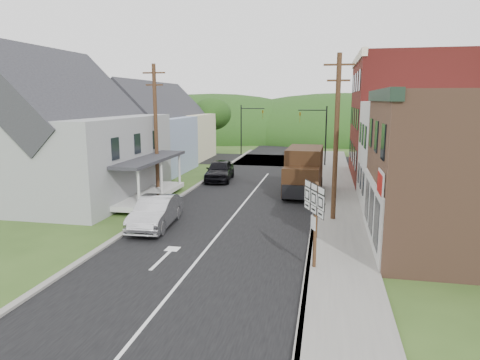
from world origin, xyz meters
The scene contains 25 objects.
ground centered at (0.00, 0.00, 0.00)m, with size 120.00×120.00×0.00m, color #2D4719.
road centered at (0.00, 10.00, 0.00)m, with size 9.00×90.00×0.02m, color black.
cross_road centered at (0.00, 27.00, 0.00)m, with size 60.00×9.00×0.02m, color black.
sidewalk_right centered at (5.90, 8.00, 0.07)m, with size 2.80×55.00×0.15m, color slate.
curb_right centered at (4.55, 8.00, 0.07)m, with size 0.20×55.00×0.15m, color slate.
curb_left centered at (-4.65, 8.00, 0.06)m, with size 0.30×55.00×0.12m, color slate.
storefront_tan centered at (11.30, 0.00, 3.50)m, with size 8.00×8.00×7.00m, color brown.
storefront_white centered at (11.30, 7.50, 3.25)m, with size 8.00×7.00×6.50m, color silver.
storefront_red centered at (11.30, 17.00, 5.00)m, with size 8.00×12.00×10.00m, color maroon.
house_gray centered at (-12.00, 6.00, 4.23)m, with size 10.20×12.24×8.35m.
house_blue centered at (-11.00, 17.00, 3.69)m, with size 7.14×8.16×7.28m.
house_cream centered at (-11.50, 26.00, 3.69)m, with size 7.14×8.16×7.28m.
utility_pole_right centered at (5.60, 3.50, 4.66)m, with size 1.60×0.26×9.00m.
utility_pole_left centered at (-6.50, 8.00, 4.66)m, with size 1.60×0.26×9.00m.
traffic_signal_right centered at (4.30, 23.50, 3.76)m, with size 2.87×0.20×6.00m.
traffic_signal_left centered at (-4.30, 30.50, 3.76)m, with size 2.87×0.20×6.00m.
tree_left_b centered at (-17.00, 12.00, 4.88)m, with size 4.80×4.80×6.94m.
tree_left_c centered at (-19.00, 20.00, 5.94)m, with size 5.80×5.80×8.41m.
tree_left_d centered at (-9.00, 32.00, 4.88)m, with size 4.80×4.80×6.94m.
forested_ridge centered at (0.00, 55.00, 0.00)m, with size 90.00×30.00×16.00m, color #1A3710.
silver_sedan centered at (-3.53, 0.44, 0.80)m, with size 1.70×4.88×1.61m, color #B8B7BC.
dark_sedan centered at (-3.49, 13.93, 0.86)m, with size 2.02×5.03×1.71m, color black.
delivery_van centered at (3.61, 10.03, 1.66)m, with size 2.61×5.95×3.28m.
route_sign_cluster centered at (4.76, -3.77, 2.35)m, with size 0.84×1.80×3.39m.
warning_sign centered at (4.78, -0.06, 1.72)m, with size 0.22×0.65×2.45m.
Camera 1 is at (5.11, -19.90, 6.61)m, focal length 32.00 mm.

